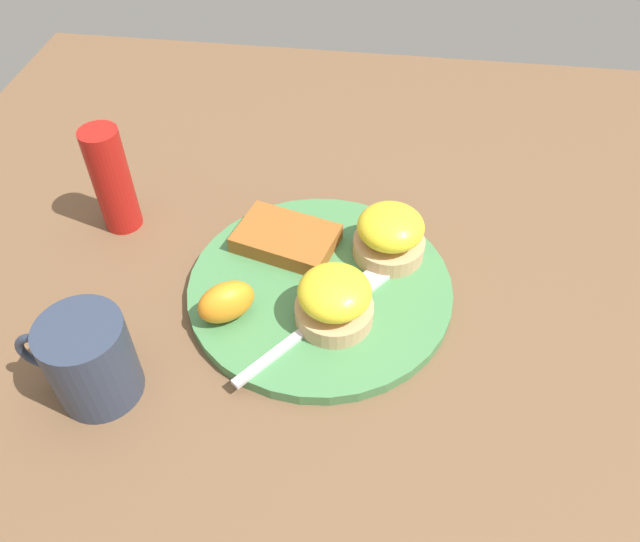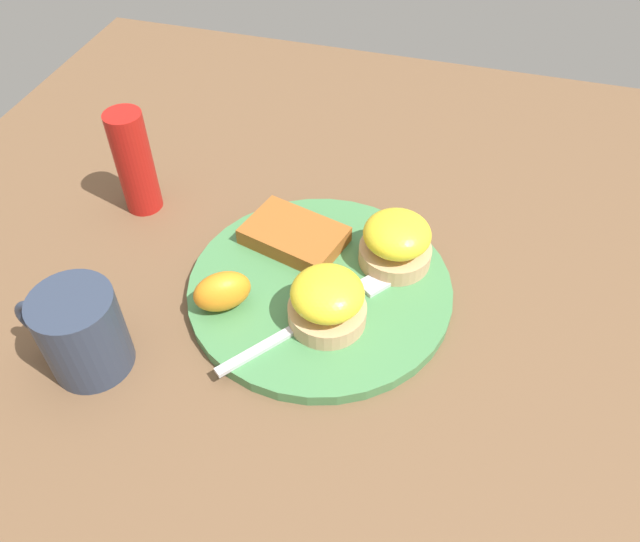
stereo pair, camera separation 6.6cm
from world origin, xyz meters
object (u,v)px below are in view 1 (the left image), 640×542
(fork, at_px, (331,311))
(cup, at_px, (89,360))
(sandwich_benedict_left, at_px, (334,300))
(hashbrown_patty, at_px, (286,238))
(orange_wedge, at_px, (226,302))
(sandwich_benedict_right, at_px, (390,234))
(condiment_bottle, at_px, (112,180))

(fork, relative_size, cup, 1.73)
(sandwich_benedict_left, distance_m, hashbrown_patty, 0.12)
(sandwich_benedict_left, relative_size, orange_wedge, 1.34)
(orange_wedge, bearing_deg, fork, -169.62)
(sandwich_benedict_left, height_order, sandwich_benedict_right, same)
(fork, height_order, cup, cup)
(orange_wedge, height_order, condiment_bottle, condiment_bottle)
(sandwich_benedict_left, height_order, hashbrown_patty, sandwich_benedict_left)
(condiment_bottle, bearing_deg, cup, 104.78)
(sandwich_benedict_left, height_order, cup, cup)
(sandwich_benedict_left, bearing_deg, condiment_bottle, -24.82)
(sandwich_benedict_right, xyz_separation_m, cup, (0.26, 0.21, 0.00))
(fork, distance_m, cup, 0.24)
(sandwich_benedict_right, height_order, fork, sandwich_benedict_right)
(sandwich_benedict_right, xyz_separation_m, fork, (0.05, 0.10, -0.03))
(condiment_bottle, bearing_deg, sandwich_benedict_right, 175.85)
(hashbrown_patty, bearing_deg, condiment_bottle, -7.02)
(fork, bearing_deg, hashbrown_patty, -55.91)
(sandwich_benedict_right, xyz_separation_m, condiment_bottle, (0.32, -0.02, 0.02))
(sandwich_benedict_left, distance_m, sandwich_benedict_right, 0.11)
(sandwich_benedict_right, distance_m, fork, 0.11)
(sandwich_benedict_right, relative_size, hashbrown_patty, 0.73)
(hashbrown_patty, bearing_deg, sandwich_benedict_left, 123.65)
(orange_wedge, bearing_deg, condiment_bottle, -39.91)
(sandwich_benedict_right, distance_m, condiment_bottle, 0.32)
(sandwich_benedict_left, bearing_deg, sandwich_benedict_right, -115.61)
(hashbrown_patty, bearing_deg, fork, 124.09)
(hashbrown_patty, bearing_deg, sandwich_benedict_right, -179.04)
(sandwich_benedict_left, relative_size, hashbrown_patty, 0.73)
(sandwich_benedict_left, xyz_separation_m, hashbrown_patty, (0.07, -0.10, -0.02))
(sandwich_benedict_right, distance_m, cup, 0.33)
(orange_wedge, bearing_deg, sandwich_benedict_left, -173.98)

